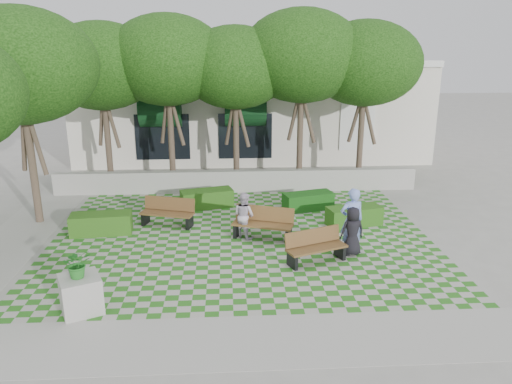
{
  "coord_description": "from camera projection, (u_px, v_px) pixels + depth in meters",
  "views": [
    {
      "loc": [
        -0.43,
        -13.83,
        6.1
      ],
      "look_at": [
        0.5,
        1.5,
        1.4
      ],
      "focal_mm": 35.0,
      "sensor_mm": 36.0,
      "label": 1
    }
  ],
  "objects": [
    {
      "name": "hedge_west",
      "position": [
        101.0,
        224.0,
        16.3
      ],
      "size": [
        2.01,
        0.96,
        0.68
      ],
      "primitive_type": "cube",
      "rotation": [
        0.0,
        0.0,
        0.09
      ],
      "color": "#255115",
      "rests_on": "ground"
    },
    {
      "name": "sidewalk_south",
      "position": [
        250.0,
        341.0,
        10.52
      ],
      "size": [
        16.0,
        2.0,
        0.01
      ],
      "primitive_type": "cube",
      "color": "#9E9B93",
      "rests_on": "ground"
    },
    {
      "name": "tree_row",
      "position": [
        187.0,
        65.0,
        19.07
      ],
      "size": [
        17.7,
        13.4,
        7.41
      ],
      "color": "#47382B",
      "rests_on": "ground"
    },
    {
      "name": "hedge_midleft",
      "position": [
        207.0,
        199.0,
        18.87
      ],
      "size": [
        2.06,
        1.25,
        0.67
      ],
      "primitive_type": "cube",
      "rotation": [
        0.0,
        0.0,
        0.27
      ],
      "color": "#224E14",
      "rests_on": "ground"
    },
    {
      "name": "retaining_wall",
      "position": [
        237.0,
        181.0,
        20.79
      ],
      "size": [
        15.0,
        0.36,
        0.9
      ],
      "primitive_type": "cube",
      "color": "#9E9B93",
      "rests_on": "ground"
    },
    {
      "name": "planter_front",
      "position": [
        80.0,
        287.0,
        11.52
      ],
      "size": [
        1.16,
        1.16,
        1.56
      ],
      "rotation": [
        0.0,
        0.0,
        0.42
      ],
      "color": "#9E9B93",
      "rests_on": "ground"
    },
    {
      "name": "person_dark",
      "position": [
        352.0,
        231.0,
        14.59
      ],
      "size": [
        0.79,
        0.58,
        1.47
      ],
      "primitive_type": "imported",
      "rotation": [
        0.0,
        0.0,
        3.31
      ],
      "color": "black",
      "rests_on": "ground"
    },
    {
      "name": "person_blue",
      "position": [
        352.0,
        220.0,
        14.72
      ],
      "size": [
        0.78,
        0.58,
        1.98
      ],
      "primitive_type": "imported",
      "rotation": [
        0.0,
        0.0,
        3.29
      ],
      "color": "#7E96E6",
      "rests_on": "ground"
    },
    {
      "name": "hedge_midright",
      "position": [
        308.0,
        201.0,
        18.62
      ],
      "size": [
        1.97,
        1.19,
        0.64
      ],
      "primitive_type": "cube",
      "rotation": [
        0.0,
        0.0,
        0.26
      ],
      "color": "#134612",
      "rests_on": "ground"
    },
    {
      "name": "hedge_east",
      "position": [
        354.0,
        216.0,
        17.05
      ],
      "size": [
        1.98,
        1.15,
        0.65
      ],
      "primitive_type": "cube",
      "rotation": [
        0.0,
        0.0,
        0.23
      ],
      "color": "#235115",
      "rests_on": "ground"
    },
    {
      "name": "building",
      "position": [
        250.0,
        107.0,
        27.76
      ],
      "size": [
        18.0,
        8.92,
        5.15
      ],
      "color": "silver",
      "rests_on": "ground"
    },
    {
      "name": "sidewalk_west",
      "position": [
        11.0,
        244.0,
        15.54
      ],
      "size": [
        2.0,
        12.0,
        0.01
      ],
      "primitive_type": "cube",
      "color": "#9E9B93",
      "rests_on": "ground"
    },
    {
      "name": "bench_west",
      "position": [
        168.0,
        213.0,
        16.98
      ],
      "size": [
        1.91,
        1.1,
        0.95
      ],
      "rotation": [
        0.0,
        0.0,
        -0.29
      ],
      "color": "brown",
      "rests_on": "ground"
    },
    {
      "name": "bench_east",
      "position": [
        316.0,
        247.0,
        14.18
      ],
      "size": [
        1.87,
        1.2,
        0.93
      ],
      "rotation": [
        0.0,
        0.0,
        0.37
      ],
      "color": "brown",
      "rests_on": "ground"
    },
    {
      "name": "lawn",
      "position": [
        241.0,
        238.0,
        15.96
      ],
      "size": [
        12.0,
        12.0,
        0.0
      ],
      "primitive_type": "plane",
      "color": "#2B721E",
      "rests_on": "ground"
    },
    {
      "name": "bench_mid",
      "position": [
        263.0,
        224.0,
        15.88
      ],
      "size": [
        2.02,
        1.23,
        1.01
      ],
      "rotation": [
        0.0,
        0.0,
        -0.33
      ],
      "color": "brown",
      "rests_on": "ground"
    },
    {
      "name": "ground",
      "position": [
        242.0,
        251.0,
        15.01
      ],
      "size": [
        90.0,
        90.0,
        0.0
      ],
      "primitive_type": "plane",
      "color": "gray",
      "rests_on": "ground"
    },
    {
      "name": "person_white",
      "position": [
        244.0,
        215.0,
        15.88
      ],
      "size": [
        0.91,
        0.92,
        1.5
      ],
      "primitive_type": "imported",
      "rotation": [
        0.0,
        0.0,
        2.35
      ],
      "color": "silver",
      "rests_on": "ground"
    }
  ]
}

